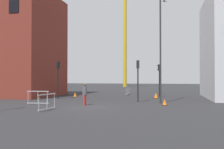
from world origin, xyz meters
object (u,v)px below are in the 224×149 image
pedestrian_walking (85,92)px  traffic_cone_orange (75,95)px  traffic_light_corner (159,75)px  traffic_light_island (138,74)px  construction_crane (127,21)px  traffic_light_far (58,74)px  traffic_cone_on_verge (156,96)px  traffic_cone_striped (165,103)px  streetlamp_tall (161,40)px

pedestrian_walking → traffic_cone_orange: (-3.99, 7.98, -0.76)m
traffic_light_corner → traffic_light_island: traffic_light_island is taller
traffic_light_corner → traffic_cone_orange: size_ratio=7.00×
construction_crane → pedestrian_walking: size_ratio=14.27×
traffic_light_far → pedestrian_walking: 7.30m
traffic_light_far → traffic_light_island: 8.57m
traffic_cone_orange → traffic_cone_on_verge: size_ratio=0.87×
traffic_cone_on_verge → pedestrian_walking: bearing=-121.2°
construction_crane → traffic_cone_orange: 38.47m
traffic_light_far → traffic_cone_striped: (10.79, -3.76, -2.36)m
streetlamp_tall → pedestrian_walking: (-5.68, -3.21, -4.37)m
traffic_light_corner → traffic_cone_orange: 9.68m
pedestrian_walking → traffic_cone_on_verge: size_ratio=2.88×
pedestrian_walking → traffic_light_far: bearing=132.2°
traffic_light_corner → traffic_light_far: bearing=-156.0°
traffic_cone_on_verge → traffic_light_island: bearing=-106.5°
traffic_light_corner → pedestrian_walking: (-5.27, -9.77, -1.46)m
traffic_cone_orange → pedestrian_walking: bearing=-63.5°
traffic_light_far → traffic_light_corner: size_ratio=1.05×
traffic_cone_orange → traffic_cone_striped: traffic_cone_orange is taller
traffic_light_far → traffic_light_corner: bearing=24.0°
traffic_light_corner → traffic_cone_striped: size_ratio=7.73×
pedestrian_walking → construction_crane: bearing=95.4°
traffic_light_corner → traffic_cone_striped: (0.74, -8.25, -2.25)m
traffic_cone_orange → traffic_light_island: bearing=-29.2°
traffic_cone_orange → traffic_cone_striped: (9.99, -6.46, -0.02)m
construction_crane → streetlamp_tall: bearing=-76.2°
traffic_light_far → pedestrian_walking: (4.79, -5.28, -1.57)m
traffic_light_far → traffic_cone_orange: (0.80, 2.70, -2.33)m
traffic_light_island → construction_crane: bearing=101.1°
traffic_cone_striped → traffic_cone_on_verge: 6.78m
traffic_cone_striped → traffic_cone_on_verge: traffic_cone_on_verge is taller
streetlamp_tall → traffic_cone_striped: (0.32, -1.69, -5.16)m
construction_crane → traffic_light_corner: bearing=-74.3°
traffic_light_island → traffic_cone_orange: (-7.63, 4.26, -2.25)m
pedestrian_walking → traffic_cone_orange: bearing=116.5°
traffic_cone_orange → traffic_light_far: bearing=-106.5°
traffic_light_corner → traffic_cone_striped: traffic_light_corner is taller
traffic_light_far → traffic_cone_on_verge: (9.76, 2.94, -2.30)m
traffic_light_far → traffic_cone_on_verge: bearing=16.8°
traffic_light_island → traffic_cone_on_verge: size_ratio=6.16×
traffic_cone_orange → traffic_cone_on_verge: (8.96, 0.24, 0.04)m
traffic_light_corner → traffic_light_island: size_ratio=0.99×
traffic_light_far → traffic_cone_striped: 11.67m
construction_crane → pedestrian_walking: bearing=-84.6°
streetlamp_tall → traffic_cone_orange: 11.94m
construction_crane → traffic_cone_striped: bearing=-76.4°
construction_crane → traffic_cone_striped: construction_crane is taller
traffic_light_far → traffic_light_corner: traffic_light_far is taller
streetlamp_tall → traffic_light_corner: (-0.42, 6.56, -2.91)m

